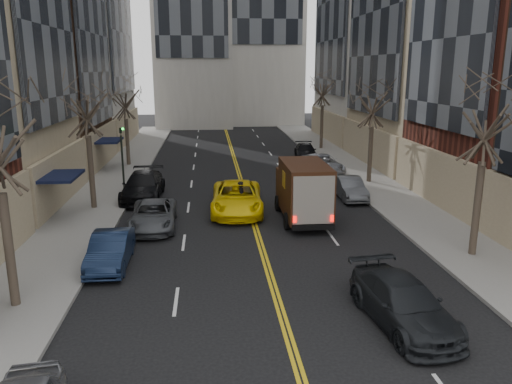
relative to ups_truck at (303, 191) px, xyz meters
The scene contains 19 objects.
sidewalk_left 15.42m from the ups_truck, 139.11° to the left, with size 4.00×66.00×0.15m, color slate.
sidewalk_right 12.00m from the ups_truck, 57.50° to the left, with size 4.00×66.00×0.15m, color slate.
tree_lf_mid 12.82m from the ups_truck, 165.05° to the left, with size 3.20×3.20×8.91m.
tree_lf_far 20.18m from the ups_truck, 125.40° to the left, with size 3.20×3.20×8.12m.
tree_rt_near 9.88m from the ups_truck, 43.86° to the right, with size 3.20×3.20×8.71m.
tree_rt_mid 11.14m from the ups_truck, 52.39° to the left, with size 3.20×3.20×8.32m.
tree_rt_far 24.42m from the ups_truck, 74.95° to the left, with size 3.20×3.20×9.11m.
traffic_signal 11.26m from the ups_truck, 153.24° to the left, with size 0.29×0.26×4.70m.
ups_truck is the anchor object (origin of this frame).
observer_sedan 11.29m from the ups_truck, 84.55° to the right, with size 2.59×5.14×1.43m.
taxi 3.88m from the ups_truck, 152.15° to the left, with size 2.74×5.95×1.65m, color yellow.
pedestrian 3.61m from the ups_truck, 151.25° to the left, with size 0.64×0.42×1.77m, color black.
parked_lf_b 10.51m from the ups_truck, 148.23° to the right, with size 1.44×4.14×1.36m, color #101C34.
parked_lf_c 7.78m from the ups_truck, behind, with size 2.20×4.77×1.33m, color #494C50.
parked_lf_d 10.35m from the ups_truck, 149.60° to the left, with size 2.27×5.59×1.62m, color black.
parked_lf_e 11.25m from the ups_truck, 142.58° to the left, with size 1.51×3.76×1.28m, color #A2A4AA.
parked_rt_a 5.59m from the ups_truck, 47.88° to the left, with size 1.41×4.04×1.33m, color #4A4D51.
parked_rt_b 12.15m from the ups_truck, 72.24° to the left, with size 2.40×5.20×1.44m, color #B6B9BF.
parked_rt_c 18.64m from the ups_truck, 78.54° to the left, with size 1.81×4.44×1.29m, color black.
Camera 1 is at (-2.26, -7.97, 7.83)m, focal length 35.00 mm.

